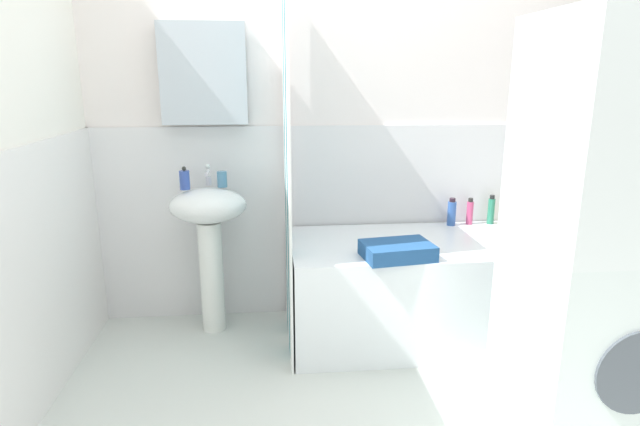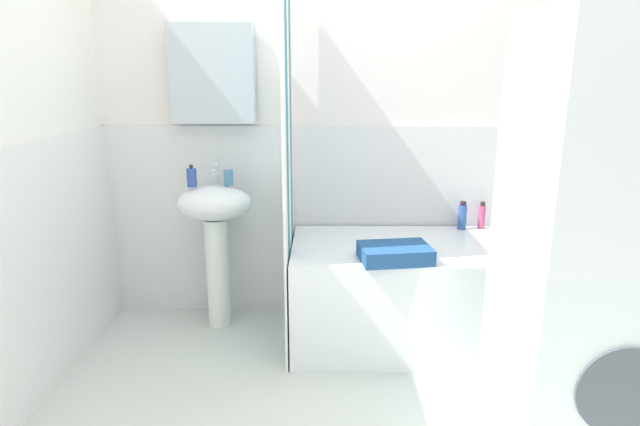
# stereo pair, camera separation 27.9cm
# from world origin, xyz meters

# --- Properties ---
(wall_back_tiled) EXTENTS (3.60, 0.18, 2.40)m
(wall_back_tiled) POSITION_xyz_m (-0.05, 1.26, 1.14)
(wall_back_tiled) COLOR white
(wall_back_tiled) RESTS_ON ground_plane
(wall_left_tiled) EXTENTS (0.07, 1.81, 2.40)m
(wall_left_tiled) POSITION_xyz_m (-1.57, 0.34, 1.12)
(wall_left_tiled) COLOR white
(wall_left_tiled) RESTS_ON ground_plane
(sink) EXTENTS (0.44, 0.34, 0.87)m
(sink) POSITION_xyz_m (-0.85, 1.03, 0.64)
(sink) COLOR white
(sink) RESTS_ON ground_plane
(faucet) EXTENTS (0.03, 0.12, 0.12)m
(faucet) POSITION_xyz_m (-0.85, 1.11, 0.93)
(faucet) COLOR silver
(faucet) RESTS_ON sink
(soap_dispenser) EXTENTS (0.06, 0.06, 0.13)m
(soap_dispenser) POSITION_xyz_m (-0.97, 1.02, 0.93)
(soap_dispenser) COLOR #314A9D
(soap_dispenser) RESTS_ON sink
(toothbrush_cup) EXTENTS (0.06, 0.06, 0.09)m
(toothbrush_cup) POSITION_xyz_m (-0.77, 1.06, 0.92)
(toothbrush_cup) COLOR teal
(toothbrush_cup) RESTS_ON sink
(bathtub) EXTENTS (1.49, 0.75, 0.58)m
(bathtub) POSITION_xyz_m (0.36, 0.85, 0.29)
(bathtub) COLOR white
(bathtub) RESTS_ON ground_plane
(shower_curtain) EXTENTS (0.01, 0.75, 2.00)m
(shower_curtain) POSITION_xyz_m (-0.40, 0.85, 1.00)
(shower_curtain) COLOR white
(shower_curtain) RESTS_ON ground_plane
(conditioner_bottle) EXTENTS (0.04, 0.04, 0.16)m
(conditioner_bottle) POSITION_xyz_m (1.00, 1.14, 0.65)
(conditioner_bottle) COLOR gold
(conditioner_bottle) RESTS_ON bathtub
(lotion_bottle) EXTENTS (0.04, 0.04, 0.19)m
(lotion_bottle) POSITION_xyz_m (0.90, 1.16, 0.67)
(lotion_bottle) COLOR #29785B
(lotion_bottle) RESTS_ON bathtub
(shampoo_bottle) EXTENTS (0.04, 0.04, 0.17)m
(shampoo_bottle) POSITION_xyz_m (0.76, 1.17, 0.66)
(shampoo_bottle) COLOR #C44471
(shampoo_bottle) RESTS_ON bathtub
(body_wash_bottle) EXTENTS (0.05, 0.05, 0.17)m
(body_wash_bottle) POSITION_xyz_m (0.64, 1.15, 0.66)
(body_wash_bottle) COLOR #335AA6
(body_wash_bottle) RESTS_ON bathtub
(towel_folded) EXTENTS (0.38, 0.29, 0.08)m
(towel_folded) POSITION_xyz_m (0.15, 0.58, 0.62)
(towel_folded) COLOR navy
(towel_folded) RESTS_ON bathtub
(washer_dryer_stack) EXTENTS (0.59, 0.59, 1.71)m
(washer_dryer_stack) POSITION_xyz_m (0.79, -0.10, 0.86)
(washer_dryer_stack) COLOR white
(washer_dryer_stack) RESTS_ON ground_plane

